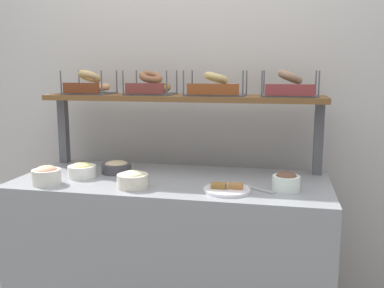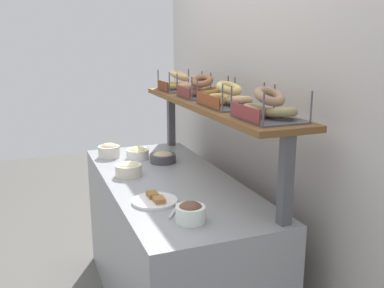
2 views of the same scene
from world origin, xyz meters
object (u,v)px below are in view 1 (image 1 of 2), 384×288
Objects in this scene: bowl_lox_spread at (46,175)px; bagel_basket_plain at (216,87)px; bagel_basket_everything at (289,87)px; bowl_egg_salad at (82,170)px; serving_spoon_near_plate at (253,188)px; bagel_basket_cinnamon_raisin at (150,86)px; bowl_potato_salad at (133,179)px; bowl_chocolate_spread at (286,181)px; serving_plate_white at (227,189)px; bagel_basket_sesame at (89,86)px; bowl_hummus at (117,167)px.

bowl_lox_spread is 0.43× the size of bagel_basket_plain.
bagel_basket_everything is at bearing -0.15° from bagel_basket_plain.
bowl_egg_salad reaches higher than serving_spoon_near_plate.
bowl_potato_salad is at bearing -83.84° from bagel_basket_cinnamon_raisin.
bowl_egg_salad is 0.95× the size of serving_spoon_near_plate.
bowl_lox_spread is at bearing -123.03° from bowl_egg_salad.
bowl_lox_spread reaches higher than bowl_chocolate_spread.
serving_plate_white is 0.83m from bagel_basket_cinnamon_raisin.
bagel_basket_cinnamon_raisin is at bearing 138.52° from serving_plate_white.
bowl_potato_salad is 0.52× the size of bagel_basket_everything.
serving_spoon_near_plate is (0.58, 0.09, -0.03)m from bowl_potato_salad.
bowl_chocolate_spread is 0.57m from bagel_basket_everything.
bowl_chocolate_spread reaches higher than bowl_potato_salad.
bagel_basket_plain is at bearing 32.70° from bowl_lox_spread.
bagel_basket_cinnamon_raisin is (0.29, 0.34, 0.44)m from bowl_egg_salad.
bowl_egg_salad is at bearing -153.67° from bagel_basket_plain.
bagel_basket_everything is at bearing 0.13° from bagel_basket_sesame.
bowl_egg_salad is 1.04× the size of bowl_lox_spread.
bagel_basket_plain is at bearing 106.06° from serving_plate_white.
bagel_basket_everything is at bearing 89.64° from bowl_chocolate_spread.
bagel_basket_sesame reaches higher than bowl_lox_spread.
bowl_egg_salad is 0.67× the size of serving_plate_white.
bowl_chocolate_spread is 0.50× the size of bagel_basket_sesame.
bowl_chocolate_spread is at bearing 4.27° from serving_spoon_near_plate.
bowl_hummus is 1.06m from bagel_basket_everything.
bowl_egg_salad reaches higher than serving_plate_white.
bowl_egg_salad is at bearing -138.09° from bowl_hummus.
serving_plate_white is 1.11m from bagel_basket_sesame.
bagel_basket_sesame is at bearing -179.73° from bagel_basket_plain.
bowl_chocolate_spread is at bearing -25.39° from bagel_basket_cinnamon_raisin.
bagel_basket_cinnamon_raisin reaches higher than bowl_potato_salad.
bagel_basket_everything is (0.28, 0.45, 0.47)m from serving_plate_white.
bagel_basket_everything is (0.74, 0.47, 0.44)m from bowl_potato_salad.
bagel_basket_cinnamon_raisin reaches higher than bowl_chocolate_spread.
bagel_basket_cinnamon_raisin is at bearing 179.13° from bagel_basket_plain.
bagel_basket_cinnamon_raisin is at bearing 55.82° from bowl_hummus.
bowl_lox_spread is 1.03m from bagel_basket_plain.
bagel_basket_everything reaches higher than bowl_lox_spread.
serving_spoon_near_plate is at bearing -12.99° from bowl_hummus.
bagel_basket_sesame is at bearing 153.49° from serving_plate_white.
bowl_chocolate_spread is at bearing -42.39° from bagel_basket_plain.
serving_plate_white is (0.80, -0.12, -0.03)m from bowl_egg_salad.
bowl_hummus is 0.50× the size of bagel_basket_plain.
bowl_potato_salad is at bearing 3.71° from bowl_lox_spread.
bagel_basket_everything is (0.94, 0.20, 0.45)m from bowl_hummus.
bagel_basket_everything reaches higher than bowl_egg_salad.
serving_plate_white is 0.67× the size of bagel_basket_plain.
bowl_hummus is 0.40m from bowl_lox_spread.
bowl_egg_salad is at bearing 177.02° from serving_spoon_near_plate.
bagel_basket_everything reaches higher than bagel_basket_plain.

